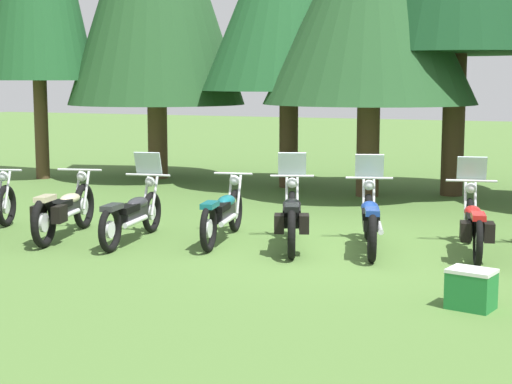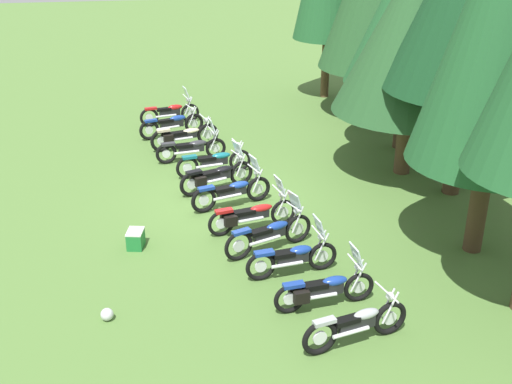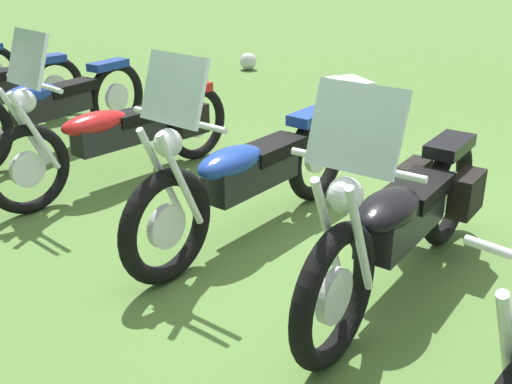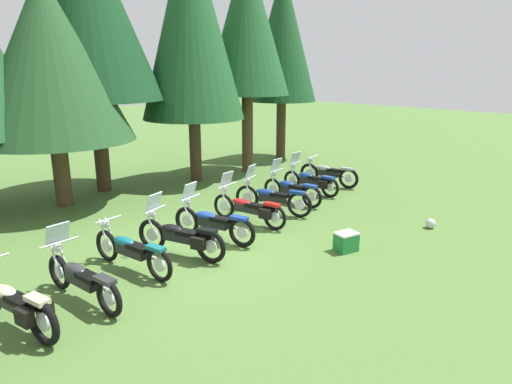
{
  "view_description": "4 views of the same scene",
  "coord_description": "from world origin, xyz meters",
  "px_view_note": "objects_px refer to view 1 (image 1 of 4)",
  "views": [
    {
      "loc": [
        3.67,
        -11.48,
        2.51
      ],
      "look_at": [
        -1.36,
        0.14,
        0.76
      ],
      "focal_mm": 57.06,
      "sensor_mm": 36.0,
      "label": 1
    },
    {
      "loc": [
        16.28,
        -1.85,
        7.72
      ],
      "look_at": [
        1.13,
        0.63,
        0.67
      ],
      "focal_mm": 44.88,
      "sensor_mm": 36.0,
      "label": 2
    },
    {
      "loc": [
        -2.83,
        2.3,
        2.01
      ],
      "look_at": [
        -0.37,
        0.62,
        0.77
      ],
      "focal_mm": 44.11,
      "sensor_mm": 36.0,
      "label": 3
    },
    {
      "loc": [
        -5.74,
        -8.41,
        4.09
      ],
      "look_at": [
        1.94,
        0.07,
        0.97
      ],
      "focal_mm": 31.96,
      "sensor_mm": 36.0,
      "label": 4
    }
  ],
  "objects_px": {
    "motorcycle_4": "(223,213)",
    "motorcycle_6": "(370,219)",
    "motorcycle_7": "(474,223)",
    "motorcycle_5": "(292,216)",
    "motorcycle_2": "(64,210)",
    "picnic_cooler": "(471,289)",
    "motorcycle_3": "(133,213)"
  },
  "relations": [
    {
      "from": "motorcycle_4",
      "to": "motorcycle_5",
      "type": "relative_size",
      "value": 1.05
    },
    {
      "from": "picnic_cooler",
      "to": "motorcycle_3",
      "type": "bearing_deg",
      "value": 161.98
    },
    {
      "from": "picnic_cooler",
      "to": "motorcycle_4",
      "type": "bearing_deg",
      "value": 150.48
    },
    {
      "from": "motorcycle_2",
      "to": "picnic_cooler",
      "type": "xyz_separation_m",
      "value": [
        6.6,
        -1.57,
        -0.23
      ]
    },
    {
      "from": "motorcycle_4",
      "to": "motorcycle_2",
      "type": "bearing_deg",
      "value": 96.69
    },
    {
      "from": "motorcycle_3",
      "to": "picnic_cooler",
      "type": "distance_m",
      "value": 5.73
    },
    {
      "from": "motorcycle_4",
      "to": "motorcycle_6",
      "type": "xyz_separation_m",
      "value": [
        2.29,
        0.26,
        0.02
      ]
    },
    {
      "from": "motorcycle_3",
      "to": "motorcycle_6",
      "type": "xyz_separation_m",
      "value": [
        3.57,
        0.85,
        0.02
      ]
    },
    {
      "from": "motorcycle_7",
      "to": "motorcycle_2",
      "type": "bearing_deg",
      "value": 89.67
    },
    {
      "from": "motorcycle_5",
      "to": "motorcycle_7",
      "type": "distance_m",
      "value": 2.65
    },
    {
      "from": "motorcycle_2",
      "to": "motorcycle_7",
      "type": "xyz_separation_m",
      "value": [
        6.19,
        1.34,
        0.0
      ]
    },
    {
      "from": "motorcycle_6",
      "to": "motorcycle_7",
      "type": "relative_size",
      "value": 0.97
    },
    {
      "from": "motorcycle_4",
      "to": "picnic_cooler",
      "type": "xyz_separation_m",
      "value": [
        4.16,
        -2.36,
        -0.23
      ]
    },
    {
      "from": "motorcycle_3",
      "to": "motorcycle_4",
      "type": "height_order",
      "value": "motorcycle_3"
    },
    {
      "from": "motorcycle_2",
      "to": "motorcycle_5",
      "type": "relative_size",
      "value": 1.05
    },
    {
      "from": "motorcycle_2",
      "to": "motorcycle_5",
      "type": "bearing_deg",
      "value": -92.85
    },
    {
      "from": "motorcycle_5",
      "to": "motorcycle_6",
      "type": "xyz_separation_m",
      "value": [
        1.12,
        0.33,
        -0.01
      ]
    },
    {
      "from": "motorcycle_5",
      "to": "motorcycle_2",
      "type": "bearing_deg",
      "value": 80.48
    },
    {
      "from": "motorcycle_4",
      "to": "motorcycle_7",
      "type": "height_order",
      "value": "motorcycle_7"
    },
    {
      "from": "motorcycle_3",
      "to": "motorcycle_5",
      "type": "height_order",
      "value": "motorcycle_5"
    },
    {
      "from": "motorcycle_3",
      "to": "motorcycle_5",
      "type": "distance_m",
      "value": 2.51
    },
    {
      "from": "motorcycle_5",
      "to": "motorcycle_7",
      "type": "bearing_deg",
      "value": -97.12
    },
    {
      "from": "motorcycle_5",
      "to": "motorcycle_7",
      "type": "height_order",
      "value": "motorcycle_5"
    },
    {
      "from": "motorcycle_2",
      "to": "motorcycle_3",
      "type": "height_order",
      "value": "motorcycle_3"
    },
    {
      "from": "motorcycle_6",
      "to": "motorcycle_7",
      "type": "bearing_deg",
      "value": -96.03
    },
    {
      "from": "motorcycle_6",
      "to": "motorcycle_7",
      "type": "xyz_separation_m",
      "value": [
        1.46,
        0.29,
        -0.01
      ]
    },
    {
      "from": "motorcycle_7",
      "to": "motorcycle_5",
      "type": "bearing_deg",
      "value": 91.07
    },
    {
      "from": "motorcycle_3",
      "to": "motorcycle_4",
      "type": "relative_size",
      "value": 0.98
    },
    {
      "from": "motorcycle_3",
      "to": "motorcycle_6",
      "type": "relative_size",
      "value": 1.0
    },
    {
      "from": "motorcycle_3",
      "to": "motorcycle_5",
      "type": "xyz_separation_m",
      "value": [
        2.45,
        0.51,
        0.03
      ]
    },
    {
      "from": "motorcycle_6",
      "to": "motorcycle_3",
      "type": "bearing_deg",
      "value": 85.94
    },
    {
      "from": "picnic_cooler",
      "to": "motorcycle_6",
      "type": "bearing_deg",
      "value": 125.59
    }
  ]
}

